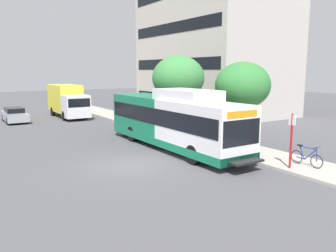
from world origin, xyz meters
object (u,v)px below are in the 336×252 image
(box_truck_background, at_px, (68,100))
(street_tree_near_stop, at_px, (243,86))
(transit_bus, at_px, (173,121))
(street_tree_mid_block, at_px, (178,78))
(bus_stop_sign_pole, at_px, (291,137))
(parked_car_far_lane, at_px, (15,115))
(bicycle_parked, at_px, (307,157))

(box_truck_background, bearing_deg, street_tree_near_stop, -75.69)
(transit_bus, distance_m, street_tree_near_stop, 4.73)
(transit_bus, bearing_deg, street_tree_mid_block, 52.93)
(bus_stop_sign_pole, distance_m, parked_car_far_lane, 25.29)
(transit_bus, xyz_separation_m, street_tree_near_stop, (3.78, -1.92, 2.10))
(street_tree_near_stop, bearing_deg, street_tree_mid_block, 87.64)
(transit_bus, xyz_separation_m, box_truck_background, (-1.18, 17.51, 0.04))
(street_tree_mid_block, bearing_deg, street_tree_near_stop, -92.36)
(bicycle_parked, xyz_separation_m, street_tree_mid_block, (1.06, 12.50, 3.56))
(bus_stop_sign_pole, distance_m, box_truck_background, 24.64)
(parked_car_far_lane, relative_size, box_truck_background, 0.64)
(transit_bus, height_order, street_tree_mid_block, street_tree_mid_block)
(bus_stop_sign_pole, bearing_deg, street_tree_mid_block, 80.53)
(transit_bus, distance_m, bicycle_parked, 7.80)
(bus_stop_sign_pole, bearing_deg, parked_car_far_lane, 109.23)
(parked_car_far_lane, bearing_deg, bus_stop_sign_pole, -70.77)
(street_tree_mid_block, xyz_separation_m, parked_car_far_lane, (-10.38, 11.55, -3.45))
(box_truck_background, bearing_deg, bus_stop_sign_pole, -82.53)
(box_truck_background, bearing_deg, bicycle_parked, -80.32)
(bus_stop_sign_pole, height_order, parked_car_far_lane, bus_stop_sign_pole)
(bus_stop_sign_pole, height_order, street_tree_near_stop, street_tree_near_stop)
(bus_stop_sign_pole, distance_m, bicycle_parked, 1.48)
(street_tree_mid_block, distance_m, box_truck_background, 13.42)
(box_truck_background, bearing_deg, parked_car_far_lane, -173.61)
(transit_bus, xyz_separation_m, bicycle_parked, (3.01, -7.10, -1.14))
(transit_bus, bearing_deg, street_tree_near_stop, -26.94)
(bicycle_parked, relative_size, parked_car_far_lane, 0.39)
(bus_stop_sign_pole, height_order, bicycle_parked, bus_stop_sign_pole)
(transit_bus, height_order, bicycle_parked, transit_bus)
(bus_stop_sign_pole, relative_size, parked_car_far_lane, 0.58)
(parked_car_far_lane, bearing_deg, transit_bus, -69.60)
(transit_bus, bearing_deg, bicycle_parked, -67.01)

